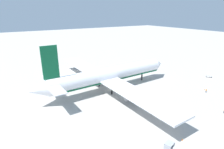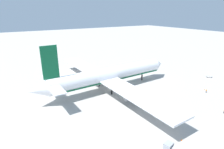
{
  "view_description": "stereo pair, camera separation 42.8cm",
  "coord_description": "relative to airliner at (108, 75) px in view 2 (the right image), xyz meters",
  "views": [
    {
      "loc": [
        -40.91,
        -66.54,
        34.14
      ],
      "look_at": [
        3.08,
        3.44,
        5.37
      ],
      "focal_mm": 29.12,
      "sensor_mm": 36.0,
      "label": 1
    },
    {
      "loc": [
        -40.55,
        -66.77,
        34.14
      ],
      "look_at": [
        3.08,
        3.44,
        5.37
      ],
      "focal_mm": 29.12,
      "sensor_mm": 36.0,
      "label": 2
    }
  ],
  "objects": [
    {
      "name": "ground_plane",
      "position": [
        1.23,
        0.02,
        -6.78
      ],
      "size": [
        600.0,
        600.0,
        0.0
      ],
      "primitive_type": "plane",
      "color": "#ADA8A0"
    },
    {
      "name": "ground_worker_4",
      "position": [
        35.13,
        -26.29,
        -5.95
      ],
      "size": [
        0.56,
        0.56,
        1.63
      ],
      "color": "#3F3F47",
      "rests_on": "ground"
    },
    {
      "name": "ground_worker_2",
      "position": [
        24.13,
        -39.9,
        -5.91
      ],
      "size": [
        0.5,
        0.5,
        1.7
      ],
      "color": "black",
      "rests_on": "ground"
    },
    {
      "name": "traffic_cone_0",
      "position": [
        37.21,
        -24.29,
        -6.5
      ],
      "size": [
        0.36,
        0.36,
        0.55
      ],
      "primitive_type": "cone",
      "color": "orange",
      "rests_on": "ground"
    },
    {
      "name": "baggage_cart_0",
      "position": [
        55.24,
        -15.59,
        -5.97
      ],
      "size": [
        2.69,
        3.24,
        1.47
      ],
      "color": "gray",
      "rests_on": "ground"
    },
    {
      "name": "airliner",
      "position": [
        0.0,
        0.0,
        0.0
      ],
      "size": [
        68.7,
        82.83,
        22.81
      ],
      "color": "white",
      "rests_on": "ground"
    },
    {
      "name": "traffic_cone_1",
      "position": [
        -0.7,
        -41.5,
        -6.5
      ],
      "size": [
        0.36,
        0.36,
        0.55
      ],
      "primitive_type": "cone",
      "color": "orange",
      "rests_on": "ground"
    }
  ]
}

